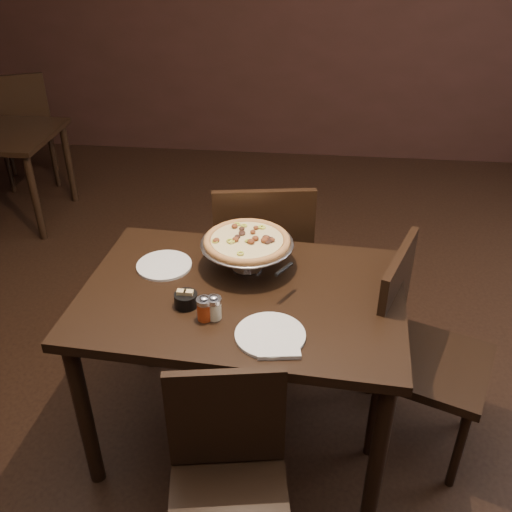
# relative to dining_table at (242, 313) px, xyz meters

# --- Properties ---
(room) EXTENTS (6.04, 7.04, 2.84)m
(room) POSITION_rel_dining_table_xyz_m (0.09, -0.05, 0.71)
(room) COLOR black
(room) RESTS_ON ground
(dining_table) EXTENTS (1.32, 0.92, 0.79)m
(dining_table) POSITION_rel_dining_table_xyz_m (0.00, 0.00, 0.00)
(dining_table) COLOR black
(dining_table) RESTS_ON ground
(pizza_stand) EXTENTS (0.38, 0.38, 0.16)m
(pizza_stand) POSITION_rel_dining_table_xyz_m (-0.00, 0.18, 0.23)
(pizza_stand) COLOR #BABAC1
(pizza_stand) RESTS_ON dining_table
(parmesan_shaker) EXTENTS (0.06, 0.06, 0.10)m
(parmesan_shaker) POSITION_rel_dining_table_xyz_m (-0.08, -0.17, 0.15)
(parmesan_shaker) COLOR beige
(parmesan_shaker) RESTS_ON dining_table
(pepper_flake_shaker) EXTENTS (0.06, 0.06, 0.10)m
(pepper_flake_shaker) POSITION_rel_dining_table_xyz_m (-0.11, -0.18, 0.15)
(pepper_flake_shaker) COLOR #9C230E
(pepper_flake_shaker) RESTS_ON dining_table
(packet_caddy) EXTENTS (0.09, 0.09, 0.07)m
(packet_caddy) POSITION_rel_dining_table_xyz_m (-0.20, -0.11, 0.13)
(packet_caddy) COLOR black
(packet_caddy) RESTS_ON dining_table
(napkin_stack) EXTENTS (0.17, 0.17, 0.02)m
(napkin_stack) POSITION_rel_dining_table_xyz_m (0.16, -0.30, 0.11)
(napkin_stack) COLOR silver
(napkin_stack) RESTS_ON dining_table
(plate_left) EXTENTS (0.23, 0.23, 0.01)m
(plate_left) POSITION_rel_dining_table_xyz_m (-0.35, 0.15, 0.11)
(plate_left) COLOR white
(plate_left) RESTS_ON dining_table
(plate_near) EXTENTS (0.25, 0.25, 0.01)m
(plate_near) POSITION_rel_dining_table_xyz_m (0.13, -0.26, 0.11)
(plate_near) COLOR white
(plate_near) RESTS_ON dining_table
(serving_spatula) EXTENTS (0.13, 0.13, 0.02)m
(serving_spatula) POSITION_rel_dining_table_xyz_m (0.16, -0.01, 0.23)
(serving_spatula) COLOR #BABAC1
(serving_spatula) RESTS_ON pizza_stand
(chair_far) EXTENTS (0.54, 0.54, 1.01)m
(chair_far) POSITION_rel_dining_table_xyz_m (0.02, 0.61, -0.14)
(chair_far) COLOR black
(chair_far) RESTS_ON ground
(chair_near) EXTENTS (0.46, 0.46, 0.85)m
(chair_near) POSITION_rel_dining_table_xyz_m (0.03, -0.62, -0.22)
(chair_near) COLOR black
(chair_near) RESTS_ON ground
(chair_side) EXTENTS (0.57, 0.57, 0.95)m
(chair_side) POSITION_rel_dining_table_xyz_m (0.73, 0.06, -0.17)
(chair_side) COLOR black
(chair_side) RESTS_ON ground
(bg_chair_far) EXTENTS (0.60, 0.60, 0.96)m
(bg_chair_far) POSITION_rel_dining_table_xyz_m (-2.14, 2.50, -0.16)
(bg_chair_far) COLOR black
(bg_chair_far) RESTS_ON ground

